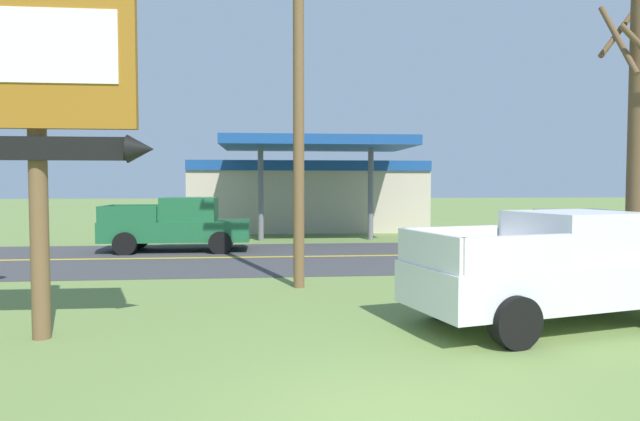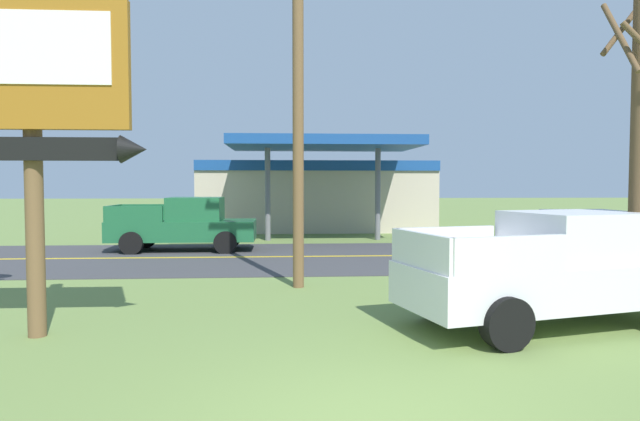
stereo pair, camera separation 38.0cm
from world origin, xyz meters
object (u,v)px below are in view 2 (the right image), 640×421
object	(u,v)px
bare_tree	(640,139)
motel_sign	(33,98)
gas_station	(316,193)
car_blue_near_lane	(580,236)
pickup_green_on_road	(185,225)
pickup_white_parked_on_lawn	(554,270)
utility_pole	(298,62)

from	to	relation	value
bare_tree	motel_sign	bearing A→B (deg)	-168.79
gas_station	car_blue_near_lane	world-z (taller)	gas_station
motel_sign	bare_tree	distance (m)	11.57
bare_tree	pickup_green_on_road	bearing A→B (deg)	139.97
motel_sign	pickup_white_parked_on_lawn	xyz separation A→B (m)	(8.54, 0.26, -2.81)
gas_station	pickup_white_parked_on_lawn	xyz separation A→B (m)	(2.92, -20.48, -0.98)
pickup_green_on_road	car_blue_near_lane	distance (m)	13.31
bare_tree	car_blue_near_lane	bearing A→B (deg)	72.58
bare_tree	pickup_white_parked_on_lawn	distance (m)	4.21
gas_station	bare_tree	bearing A→B (deg)	-72.78
bare_tree	gas_station	distance (m)	19.42
utility_pole	pickup_green_on_road	distance (m)	9.43
pickup_green_on_road	car_blue_near_lane	world-z (taller)	pickup_green_on_road
gas_station	car_blue_near_lane	bearing A→B (deg)	-60.81
pickup_white_parked_on_lawn	car_blue_near_lane	bearing A→B (deg)	58.40
bare_tree	utility_pole	bearing A→B (deg)	165.31
gas_station	pickup_green_on_road	size ratio (longest dim) A/B	2.31
motel_sign	bare_tree	size ratio (longest dim) A/B	0.86
utility_pole	pickup_green_on_road	bearing A→B (deg)	117.91
motel_sign	gas_station	bearing A→B (deg)	74.85
bare_tree	car_blue_near_lane	world-z (taller)	bare_tree
bare_tree	gas_station	xyz separation A→B (m)	(-5.73, 18.49, -1.45)
pickup_white_parked_on_lawn	pickup_green_on_road	size ratio (longest dim) A/B	1.06
pickup_white_parked_on_lawn	car_blue_near_lane	world-z (taller)	pickup_white_parked_on_lawn
utility_pole	pickup_green_on_road	size ratio (longest dim) A/B	1.91
bare_tree	pickup_white_parked_on_lawn	size ratio (longest dim) A/B	1.17
pickup_green_on_road	car_blue_near_lane	size ratio (longest dim) A/B	1.24
pickup_white_parked_on_lawn	car_blue_near_lane	size ratio (longest dim) A/B	1.31
bare_tree	gas_station	world-z (taller)	bare_tree
motel_sign	car_blue_near_lane	distance (m)	15.30
utility_pole	bare_tree	bearing A→B (deg)	-14.69
motel_sign	gas_station	xyz separation A→B (m)	(5.61, 20.74, -1.83)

